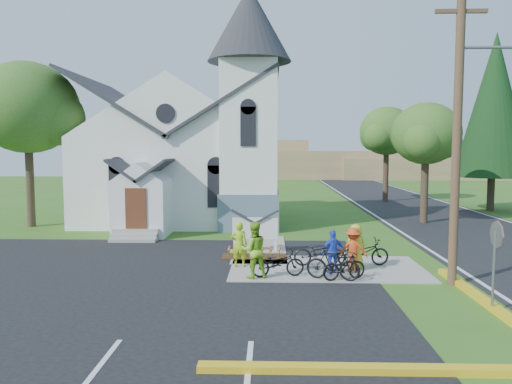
{
  "coord_description": "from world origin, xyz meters",
  "views": [
    {
      "loc": [
        -0.58,
        -17.44,
        4.38
      ],
      "look_at": [
        -1.21,
        5.0,
        2.42
      ],
      "focal_mm": 35.0,
      "sensor_mm": 36.0,
      "label": 1
    }
  ],
  "objects_px": {
    "cyclist_3": "(353,250)",
    "cyclist_4": "(356,246)",
    "bike_1": "(344,266)",
    "stop_sign": "(496,247)",
    "cyclist_2": "(333,252)",
    "utility_pole": "(460,116)",
    "bike_4": "(363,252)",
    "church_sign": "(255,229)",
    "cyclist_0": "(239,244)",
    "cyclist_1": "(254,250)",
    "bike_0": "(278,263)",
    "bike_2": "(320,252)",
    "bike_3": "(333,264)"
  },
  "relations": [
    {
      "from": "utility_pole",
      "to": "bike_1",
      "type": "relative_size",
      "value": 6.4
    },
    {
      "from": "bike_1",
      "to": "cyclist_1",
      "type": "bearing_deg",
      "value": 65.0
    },
    {
      "from": "church_sign",
      "to": "bike_4",
      "type": "height_order",
      "value": "church_sign"
    },
    {
      "from": "cyclist_2",
      "to": "cyclist_4",
      "type": "xyz_separation_m",
      "value": [
        0.91,
        0.68,
        0.05
      ]
    },
    {
      "from": "church_sign",
      "to": "bike_2",
      "type": "distance_m",
      "value": 3.5
    },
    {
      "from": "church_sign",
      "to": "bike_2",
      "type": "xyz_separation_m",
      "value": [
        2.46,
        -2.43,
        -0.48
      ]
    },
    {
      "from": "cyclist_0",
      "to": "bike_4",
      "type": "xyz_separation_m",
      "value": [
        4.57,
        0.26,
        -0.32
      ]
    },
    {
      "from": "church_sign",
      "to": "cyclist_3",
      "type": "bearing_deg",
      "value": -42.17
    },
    {
      "from": "cyclist_4",
      "to": "cyclist_2",
      "type": "bearing_deg",
      "value": 21.47
    },
    {
      "from": "stop_sign",
      "to": "cyclist_2",
      "type": "relative_size",
      "value": 1.63
    },
    {
      "from": "cyclist_1",
      "to": "bike_3",
      "type": "xyz_separation_m",
      "value": [
        2.63,
        -0.2,
        -0.41
      ]
    },
    {
      "from": "bike_0",
      "to": "bike_3",
      "type": "height_order",
      "value": "bike_3"
    },
    {
      "from": "utility_pole",
      "to": "bike_4",
      "type": "bearing_deg",
      "value": 137.18
    },
    {
      "from": "bike_2",
      "to": "cyclist_3",
      "type": "relative_size",
      "value": 1.22
    },
    {
      "from": "bike_2",
      "to": "utility_pole",
      "type": "bearing_deg",
      "value": -119.09
    },
    {
      "from": "church_sign",
      "to": "cyclist_4",
      "type": "height_order",
      "value": "church_sign"
    },
    {
      "from": "bike_3",
      "to": "utility_pole",
      "type": "bearing_deg",
      "value": -76.09
    },
    {
      "from": "cyclist_1",
      "to": "bike_0",
      "type": "bearing_deg",
      "value": 173.54
    },
    {
      "from": "cyclist_1",
      "to": "cyclist_3",
      "type": "height_order",
      "value": "cyclist_1"
    },
    {
      "from": "cyclist_4",
      "to": "cyclist_3",
      "type": "bearing_deg",
      "value": 53.25
    },
    {
      "from": "bike_0",
      "to": "bike_4",
      "type": "bearing_deg",
      "value": -73.02
    },
    {
      "from": "cyclist_0",
      "to": "bike_3",
      "type": "distance_m",
      "value": 3.67
    },
    {
      "from": "bike_2",
      "to": "cyclist_3",
      "type": "xyz_separation_m",
      "value": [
        1.1,
        -0.79,
        0.28
      ]
    },
    {
      "from": "bike_0",
      "to": "bike_2",
      "type": "height_order",
      "value": "bike_2"
    },
    {
      "from": "bike_1",
      "to": "cyclist_4",
      "type": "relative_size",
      "value": 0.96
    },
    {
      "from": "cyclist_3",
      "to": "cyclist_4",
      "type": "bearing_deg",
      "value": -99.93
    },
    {
      "from": "cyclist_1",
      "to": "cyclist_4",
      "type": "xyz_separation_m",
      "value": [
        3.64,
        1.38,
        -0.13
      ]
    },
    {
      "from": "cyclist_1",
      "to": "bike_3",
      "type": "bearing_deg",
      "value": 158.49
    },
    {
      "from": "stop_sign",
      "to": "cyclist_2",
      "type": "distance_m",
      "value": 5.54
    },
    {
      "from": "bike_1",
      "to": "bike_4",
      "type": "bearing_deg",
      "value": -47.29
    },
    {
      "from": "utility_pole",
      "to": "stop_sign",
      "type": "relative_size",
      "value": 4.03
    },
    {
      "from": "cyclist_0",
      "to": "bike_4",
      "type": "distance_m",
      "value": 4.59
    },
    {
      "from": "cyclist_1",
      "to": "cyclist_3",
      "type": "xyz_separation_m",
      "value": [
        3.48,
        0.97,
        -0.17
      ]
    },
    {
      "from": "cyclist_1",
      "to": "cyclist_4",
      "type": "distance_m",
      "value": 3.89
    },
    {
      "from": "stop_sign",
      "to": "cyclist_0",
      "type": "bearing_deg",
      "value": 146.3
    },
    {
      "from": "bike_2",
      "to": "cyclist_4",
      "type": "distance_m",
      "value": 1.35
    },
    {
      "from": "cyclist_4",
      "to": "bike_3",
      "type": "bearing_deg",
      "value": 41.81
    },
    {
      "from": "cyclist_0",
      "to": "bike_4",
      "type": "relative_size",
      "value": 0.85
    },
    {
      "from": "cyclist_3",
      "to": "bike_4",
      "type": "xyz_separation_m",
      "value": [
        0.51,
        0.84,
        -0.27
      ]
    },
    {
      "from": "utility_pole",
      "to": "bike_1",
      "type": "distance_m",
      "value": 6.01
    },
    {
      "from": "bike_2",
      "to": "bike_4",
      "type": "bearing_deg",
      "value": -88.46
    },
    {
      "from": "cyclist_2",
      "to": "bike_4",
      "type": "height_order",
      "value": "cyclist_2"
    },
    {
      "from": "cyclist_2",
      "to": "bike_2",
      "type": "bearing_deg",
      "value": -92.31
    },
    {
      "from": "church_sign",
      "to": "cyclist_0",
      "type": "bearing_deg",
      "value": -100.72
    },
    {
      "from": "bike_1",
      "to": "stop_sign",
      "type": "bearing_deg",
      "value": -151.25
    },
    {
      "from": "bike_1",
      "to": "cyclist_4",
      "type": "distance_m",
      "value": 1.74
    },
    {
      "from": "bike_1",
      "to": "bike_4",
      "type": "height_order",
      "value": "bike_4"
    },
    {
      "from": "bike_1",
      "to": "cyclist_2",
      "type": "bearing_deg",
      "value": -4.76
    },
    {
      "from": "church_sign",
      "to": "utility_pole",
      "type": "bearing_deg",
      "value": -35.6
    },
    {
      "from": "cyclist_0",
      "to": "bike_3",
      "type": "xyz_separation_m",
      "value": [
        3.21,
        -1.76,
        -0.29
      ]
    }
  ]
}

